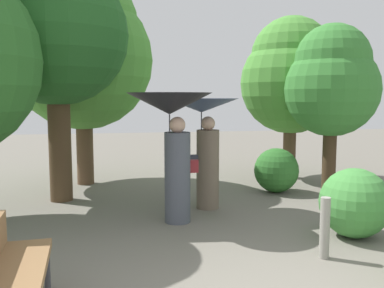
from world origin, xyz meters
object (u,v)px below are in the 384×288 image
at_px(tree_far_back, 82,48).
at_px(tree_near_right, 291,75).
at_px(tree_near_left, 56,20).
at_px(person_left, 172,125).
at_px(tree_mid_right, 332,81).
at_px(park_bench, 8,268).
at_px(path_marker_post, 325,228).
at_px(person_right, 204,128).

bearing_deg(tree_far_back, tree_near_right, -2.25).
relative_size(tree_near_left, tree_near_right, 1.30).
height_order(person_left, tree_far_back, tree_far_back).
bearing_deg(tree_far_back, tree_mid_right, -18.07).
bearing_deg(person_left, tree_near_left, 40.89).
xyz_separation_m(person_left, tree_near_right, (3.31, 3.11, 0.95)).
bearing_deg(park_bench, tree_mid_right, -54.33).
bearing_deg(tree_far_back, path_marker_post, -58.69).
relative_size(park_bench, tree_far_back, 0.32).
xyz_separation_m(tree_near_right, tree_mid_right, (0.25, -1.46, -0.19)).
bearing_deg(person_right, person_left, 132.60).
relative_size(tree_near_right, path_marker_post, 5.09).
bearing_deg(tree_near_right, park_bench, -131.21).
xyz_separation_m(person_left, person_right, (0.66, 0.73, -0.10)).
distance_m(person_right, park_bench, 4.34).
bearing_deg(tree_mid_right, tree_near_right, 99.50).
xyz_separation_m(person_left, park_bench, (-1.80, -2.72, -1.01)).
bearing_deg(person_left, person_right, -47.40).
xyz_separation_m(park_bench, tree_far_back, (0.29, 6.03, 2.51)).
xyz_separation_m(person_left, tree_mid_right, (3.56, 1.65, 0.76)).
relative_size(person_left, person_right, 1.05).
xyz_separation_m(tree_near_right, path_marker_post, (-1.71, -4.94, -2.10)).
bearing_deg(path_marker_post, tree_near_right, 70.94).
distance_m(tree_near_left, tree_near_right, 5.42).
bearing_deg(park_bench, tree_far_back, -6.28).
bearing_deg(path_marker_post, person_right, 110.29).
bearing_deg(tree_near_left, person_right, -22.85).
distance_m(person_left, tree_mid_right, 3.99).
relative_size(person_left, tree_near_right, 0.53).
distance_m(tree_far_back, path_marker_post, 6.56).
bearing_deg(tree_near_left, tree_far_back, 76.58).
relative_size(park_bench, tree_near_right, 0.40).
height_order(tree_near_left, tree_far_back, tree_near_left).
bearing_deg(person_right, tree_near_right, -53.33).
xyz_separation_m(park_bench, path_marker_post, (3.41, 0.90, -0.13)).
xyz_separation_m(person_left, path_marker_post, (1.60, -1.82, -1.15)).
relative_size(tree_near_left, tree_mid_right, 1.45).
bearing_deg(person_right, tree_far_back, 34.90).
height_order(tree_near_right, tree_mid_right, tree_near_right).
relative_size(person_left, tree_mid_right, 0.59).
xyz_separation_m(tree_near_left, tree_mid_right, (5.43, -0.15, -1.07)).
height_order(tree_near_left, tree_near_right, tree_near_left).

